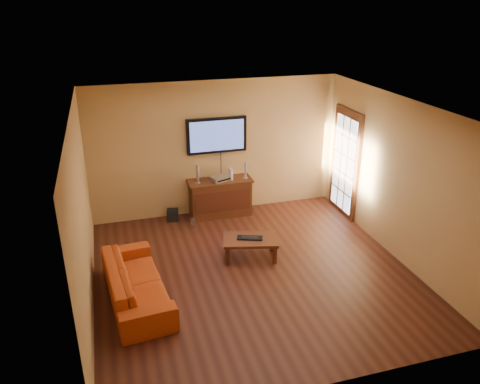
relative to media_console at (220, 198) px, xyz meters
name	(u,v)px	position (x,y,z in m)	size (l,w,h in m)	color
ground_plane	(253,272)	(-0.01, -2.25, -0.39)	(5.00, 5.00, 0.00)	#35170E
room_walls	(243,163)	(-0.01, -1.62, 1.30)	(5.00, 5.00, 5.00)	tan
french_door	(345,164)	(2.44, -0.55, 0.66)	(0.07, 1.02, 2.22)	#411E0E
media_console	(220,198)	(0.00, 0.00, 0.00)	(1.28, 0.49, 0.76)	#411E0E
television	(217,135)	(0.00, 0.21, 1.25)	(1.20, 0.08, 0.71)	black
coffee_table	(250,241)	(0.08, -1.78, -0.07)	(1.02, 0.76, 0.37)	#411E0E
sofa	(136,276)	(-1.88, -2.43, 0.00)	(1.98, 0.58, 0.77)	#B44014
speaker_left	(198,175)	(-0.46, -0.03, 0.55)	(0.10, 0.10, 0.36)	silver
speaker_right	(245,171)	(0.52, -0.03, 0.53)	(0.09, 0.09, 0.33)	silver
av_receiver	(220,178)	(0.01, 0.00, 0.42)	(0.36, 0.25, 0.08)	silver
game_console	(231,174)	(0.22, -0.01, 0.49)	(0.05, 0.16, 0.23)	white
subwoofer	(173,215)	(-0.98, 0.04, -0.27)	(0.22, 0.22, 0.22)	black
bottle	(193,223)	(-0.66, -0.41, -0.28)	(0.08, 0.08, 0.22)	white
keyboard	(250,238)	(0.07, -1.77, -0.01)	(0.46, 0.30, 0.03)	black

